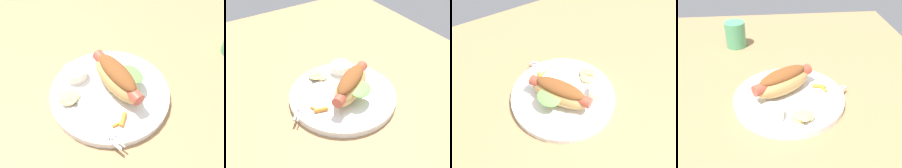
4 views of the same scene
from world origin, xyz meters
TOP-DOWN VIEW (x-y plane):
  - ground_plane at (0.00, 0.00)cm, footprint 120.00×90.00cm
  - plate at (0.93, 1.27)cm, footprint 26.38×26.38cm
  - hot_dog at (-0.70, 0.25)cm, footprint 13.05×15.63cm
  - sauce_ramekin at (8.77, -3.22)cm, footprint 5.27×5.27cm
  - fork at (5.07, 9.53)cm, footprint 13.61×12.30cm
  - knife at (4.81, 7.35)cm, footprint 10.51×12.08cm
  - chips_pile at (9.61, 3.30)cm, footprint 5.66×6.07cm
  - carrot_garnish at (-1.49, 9.19)cm, footprint 3.26×3.51cm

SIDE VIEW (x-z plane):
  - ground_plane at x=0.00cm, z-range -1.80..0.00cm
  - plate at x=0.93cm, z-range 0.00..1.60cm
  - knife at x=4.81cm, z-range 1.60..1.96cm
  - fork at x=5.07cm, z-range 1.60..2.00cm
  - carrot_garnish at x=-1.49cm, z-range 1.55..2.53cm
  - chips_pile at x=9.61cm, z-range 1.47..3.21cm
  - sauce_ramekin at x=8.77cm, z-range 1.60..4.18cm
  - hot_dog at x=-0.70cm, z-range 1.82..8.06cm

